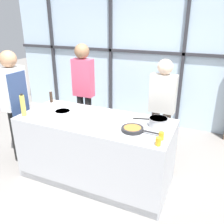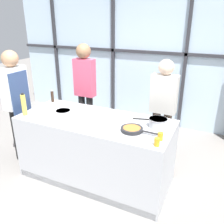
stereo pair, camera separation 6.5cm
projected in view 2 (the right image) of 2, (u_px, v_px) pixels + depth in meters
name	position (u px, v px, depth m)	size (l,w,h in m)	color
ground_plane	(96.00, 176.00, 3.51)	(18.00, 18.00, 0.00)	gray
back_window_wall	(148.00, 58.00, 4.90)	(6.40, 0.10, 2.80)	silver
demo_island	(96.00, 149.00, 3.34)	(2.09, 0.89, 0.93)	#B7BABF
chef	(17.00, 99.00, 3.67)	(0.25, 0.41, 1.76)	black
spectator_far_left	(85.00, 86.00, 4.16)	(0.37, 0.25, 1.80)	black
spectator_center_left	(163.00, 105.00, 3.65)	(0.40, 0.23, 1.63)	#47382D
frying_pan	(132.00, 129.00, 2.82)	(0.48, 0.27, 0.04)	#232326
saucepan	(158.00, 122.00, 2.92)	(0.42, 0.23, 0.11)	silver
white_plate	(73.00, 110.00, 3.47)	(0.27, 0.27, 0.01)	white
mixing_bowl	(63.00, 112.00, 3.29)	(0.24, 0.24, 0.07)	silver
oil_bottle	(24.00, 105.00, 3.24)	(0.07, 0.07, 0.32)	#E0CC4C
pepper_grinder	(52.00, 96.00, 3.79)	(0.05, 0.05, 0.20)	#332319
juice_glass_near	(157.00, 142.00, 2.49)	(0.06, 0.06, 0.09)	orange
juice_glass_far	(160.00, 136.00, 2.60)	(0.06, 0.06, 0.09)	orange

